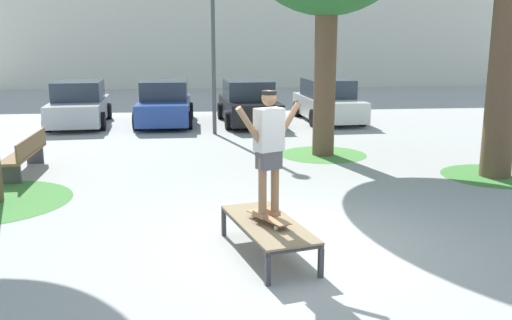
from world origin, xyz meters
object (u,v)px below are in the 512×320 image
at_px(car_silver, 79,105).
at_px(skater, 269,145).
at_px(skate_box, 268,226).
at_px(car_blue, 165,104).
at_px(car_white, 328,102).
at_px(skateboard, 269,218).
at_px(car_black, 248,104).
at_px(light_post, 213,7).
at_px(park_bench, 26,153).

bearing_deg(car_silver, skater, -68.17).
relative_size(skater, car_silver, 0.39).
bearing_deg(car_silver, skate_box, -68.15).
height_order(car_blue, car_white, same).
height_order(skate_box, skateboard, skateboard).
distance_m(car_silver, car_black, 5.83).
height_order(car_blue, light_post, light_post).
relative_size(skater, light_post, 0.29).
bearing_deg(car_blue, skateboard, -80.58).
xyz_separation_m(car_silver, light_post, (4.57, -2.36, 3.13)).
bearing_deg(skate_box, car_white, 73.13).
bearing_deg(light_post, skateboard, -87.69).
bearing_deg(car_blue, park_bench, -110.50).
bearing_deg(car_white, skater, -106.80).
relative_size(car_blue, car_white, 0.99).
distance_m(car_silver, car_blue, 2.92).
bearing_deg(skateboard, car_black, 85.99).
distance_m(car_white, park_bench, 11.10).
relative_size(skateboard, skater, 0.47).
height_order(car_silver, car_black, same).
bearing_deg(park_bench, skater, -48.53).
xyz_separation_m(car_blue, park_bench, (-2.65, -7.08, -0.24)).
height_order(skater, light_post, light_post).
relative_size(skate_box, light_post, 0.35).
bearing_deg(car_white, park_bench, -139.76).
height_order(car_white, light_post, light_post).
relative_size(skateboard, car_white, 0.19).
bearing_deg(skateboard, car_silver, 111.83).
height_order(car_black, park_bench, car_black).
distance_m(skater, car_silver, 13.40).
bearing_deg(car_white, light_post, -149.74).
xyz_separation_m(car_silver, car_black, (5.83, -0.22, 0.00)).
relative_size(skater, car_black, 0.40).
distance_m(skater, car_white, 13.08).
bearing_deg(skater, car_black, 85.98).
bearing_deg(car_silver, park_bench, -87.81).
bearing_deg(car_blue, car_black, -3.92).
bearing_deg(park_bench, skateboard, -48.53).
distance_m(park_bench, light_post, 7.23).
xyz_separation_m(skate_box, car_silver, (-4.97, 12.39, 0.28)).
distance_m(skater, light_post, 10.32).
distance_m(skateboard, skater, 0.99).
distance_m(skate_box, park_bench, 7.07).
xyz_separation_m(skate_box, car_blue, (-2.05, 12.37, 0.28)).
distance_m(car_black, light_post, 4.00).
xyz_separation_m(skate_box, skater, (0.01, -0.03, 1.12)).
height_order(skate_box, light_post, light_post).
distance_m(car_blue, park_bench, 7.56).
height_order(skater, car_silver, skater).
relative_size(car_black, park_bench, 1.78).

